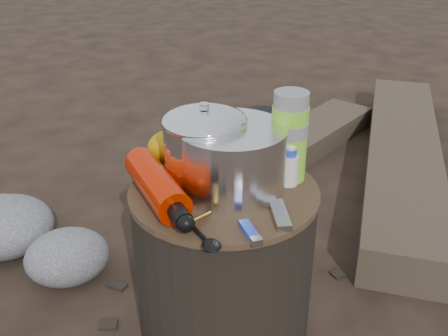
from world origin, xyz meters
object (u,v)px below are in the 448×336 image
object	(u,v)px
stump	(224,260)
log_main	(402,156)
camping_pot	(205,147)
fuel_bottle	(157,185)
travel_mug	(261,136)
thermos	(289,137)

from	to	relation	value
stump	log_main	size ratio (longest dim) A/B	0.27
camping_pot	stump	bearing A→B (deg)	-48.73
stump	fuel_bottle	bearing A→B (deg)	-179.06
stump	camping_pot	xyz separation A→B (m)	(-0.04, 0.04, 0.31)
camping_pot	travel_mug	world-z (taller)	camping_pot
thermos	travel_mug	distance (m)	0.13
stump	fuel_bottle	world-z (taller)	fuel_bottle
travel_mug	log_main	bearing A→B (deg)	31.57
thermos	travel_mug	bearing A→B (deg)	102.25
camping_pot	fuel_bottle	bearing A→B (deg)	-161.24
camping_pot	fuel_bottle	xyz separation A→B (m)	(-0.13, -0.04, -0.06)
fuel_bottle	log_main	bearing A→B (deg)	20.97
stump	thermos	size ratio (longest dim) A/B	2.06
camping_pot	travel_mug	distance (m)	0.20
log_main	stump	bearing A→B (deg)	-113.85
fuel_bottle	travel_mug	size ratio (longest dim) A/B	2.46
thermos	log_main	bearing A→B (deg)	37.91
stump	log_main	bearing A→B (deg)	33.40
log_main	travel_mug	xyz separation A→B (m)	(-0.85, -0.52, 0.42)
camping_pot	thermos	bearing A→B (deg)	-7.70
thermos	stump	bearing A→B (deg)	-175.67
stump	travel_mug	distance (m)	0.34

